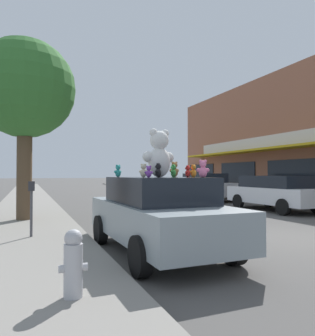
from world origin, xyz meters
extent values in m
plane|color=#514F4C|center=(0.00, 0.00, 0.00)|extent=(260.00, 260.00, 0.00)
cube|color=gray|center=(-6.15, 0.00, 0.07)|extent=(2.65, 90.00, 0.14)
cube|color=black|center=(7.44, 7.86, 1.40)|extent=(0.06, 3.88, 2.00)
cube|color=black|center=(7.44, 12.96, 1.40)|extent=(0.06, 3.88, 2.00)
cube|color=black|center=(7.44, 18.06, 1.40)|extent=(0.06, 3.88, 2.00)
cube|color=#8C999E|center=(-3.75, -0.12, 0.66)|extent=(1.86, 4.26, 0.69)
cube|color=black|center=(-3.75, -0.12, 1.26)|extent=(1.61, 2.36, 0.51)
cylinder|color=black|center=(-4.64, 1.17, 0.32)|extent=(0.22, 0.65, 0.64)
cylinder|color=black|center=(-2.91, 1.21, 0.32)|extent=(0.22, 0.65, 0.64)
cylinder|color=black|center=(-4.58, -1.45, 0.32)|extent=(0.22, 0.65, 0.64)
cylinder|color=black|center=(-2.85, -1.41, 0.32)|extent=(0.22, 0.65, 0.64)
ellipsoid|color=white|center=(-3.73, -0.13, 1.82)|extent=(0.52, 0.47, 0.60)
sphere|color=white|center=(-3.73, -0.13, 2.26)|extent=(0.44, 0.44, 0.38)
sphere|color=white|center=(-3.59, -0.11, 2.41)|extent=(0.18, 0.18, 0.16)
sphere|color=white|center=(-3.86, -0.16, 2.41)|extent=(0.18, 0.18, 0.16)
sphere|color=white|center=(-3.75, 0.03, 2.24)|extent=(0.17, 0.17, 0.14)
sphere|color=white|center=(-3.49, -0.06, 1.92)|extent=(0.25, 0.25, 0.22)
sphere|color=white|center=(-3.97, -0.14, 1.92)|extent=(0.25, 0.25, 0.22)
ellipsoid|color=beige|center=(-4.07, -0.15, 1.60)|extent=(0.17, 0.17, 0.17)
sphere|color=beige|center=(-4.07, -0.15, 1.73)|extent=(0.15, 0.15, 0.11)
sphere|color=beige|center=(-4.04, -0.18, 1.77)|extent=(0.06, 0.06, 0.04)
sphere|color=beige|center=(-4.10, -0.12, 1.77)|extent=(0.06, 0.06, 0.04)
sphere|color=white|center=(-4.04, -0.12, 1.72)|extent=(0.06, 0.06, 0.04)
sphere|color=beige|center=(-4.01, -0.19, 1.63)|extent=(0.09, 0.09, 0.06)
sphere|color=beige|center=(-4.11, -0.10, 1.63)|extent=(0.09, 0.09, 0.06)
ellipsoid|color=red|center=(-3.22, -0.40, 1.59)|extent=(0.15, 0.15, 0.15)
sphere|color=red|center=(-3.22, -0.40, 1.70)|extent=(0.13, 0.13, 0.09)
sphere|color=red|center=(-3.20, -0.37, 1.74)|extent=(0.06, 0.06, 0.04)
sphere|color=red|center=(-3.25, -0.42, 1.74)|extent=(0.06, 0.06, 0.04)
sphere|color=#FF4741|center=(-3.25, -0.37, 1.70)|extent=(0.05, 0.05, 0.04)
sphere|color=red|center=(-3.19, -0.35, 1.62)|extent=(0.08, 0.08, 0.05)
sphere|color=red|center=(-3.27, -0.44, 1.62)|extent=(0.08, 0.08, 0.05)
ellipsoid|color=olive|center=(-3.22, 0.24, 1.62)|extent=(0.19, 0.17, 0.21)
sphere|color=olive|center=(-3.22, 0.24, 1.78)|extent=(0.16, 0.16, 0.13)
sphere|color=olive|center=(-3.17, 0.25, 1.83)|extent=(0.07, 0.07, 0.06)
sphere|color=olive|center=(-3.27, 0.22, 1.83)|extent=(0.07, 0.07, 0.06)
sphere|color=tan|center=(-3.23, 0.29, 1.77)|extent=(0.06, 0.06, 0.05)
sphere|color=olive|center=(-3.14, 0.27, 1.66)|extent=(0.09, 0.09, 0.08)
sphere|color=olive|center=(-3.30, 0.23, 1.66)|extent=(0.09, 0.09, 0.08)
ellipsoid|color=pink|center=(-3.26, -1.08, 1.62)|extent=(0.19, 0.18, 0.20)
sphere|color=pink|center=(-3.26, -1.08, 1.76)|extent=(0.17, 0.17, 0.13)
sphere|color=pink|center=(-3.22, -1.09, 1.81)|extent=(0.07, 0.07, 0.05)
sphere|color=pink|center=(-3.30, -1.06, 1.81)|extent=(0.07, 0.07, 0.05)
sphere|color=#FFA3DA|center=(-3.24, -1.03, 1.76)|extent=(0.06, 0.06, 0.05)
sphere|color=pink|center=(-3.18, -1.10, 1.65)|extent=(0.10, 0.10, 0.07)
sphere|color=pink|center=(-3.33, -1.04, 1.65)|extent=(0.10, 0.10, 0.07)
ellipsoid|color=purple|center=(-4.11, -0.56, 1.59)|extent=(0.13, 0.13, 0.14)
sphere|color=purple|center=(-4.11, -0.56, 1.69)|extent=(0.12, 0.12, 0.09)
sphere|color=purple|center=(-4.08, -0.57, 1.72)|extent=(0.05, 0.05, 0.04)
sphere|color=purple|center=(-4.14, -0.54, 1.72)|extent=(0.05, 0.05, 0.04)
sphere|color=#BA67ED|center=(-4.09, -0.53, 1.68)|extent=(0.04, 0.04, 0.03)
sphere|color=purple|center=(-4.06, -0.58, 1.61)|extent=(0.07, 0.07, 0.05)
sphere|color=purple|center=(-4.15, -0.52, 1.61)|extent=(0.07, 0.07, 0.05)
ellipsoid|color=orange|center=(-3.09, -0.40, 1.60)|extent=(0.16, 0.15, 0.16)
sphere|color=orange|center=(-3.09, -0.40, 1.71)|extent=(0.14, 0.14, 0.10)
sphere|color=orange|center=(-3.06, -0.38, 1.75)|extent=(0.06, 0.06, 0.04)
sphere|color=orange|center=(-3.13, -0.42, 1.75)|extent=(0.06, 0.06, 0.04)
sphere|color=#FFBA41|center=(-3.11, -0.36, 1.71)|extent=(0.05, 0.05, 0.04)
sphere|color=orange|center=(-3.04, -0.36, 1.63)|extent=(0.08, 0.08, 0.06)
sphere|color=orange|center=(-3.15, -0.42, 1.63)|extent=(0.08, 0.08, 0.06)
ellipsoid|color=black|center=(-3.84, -0.35, 1.60)|extent=(0.17, 0.17, 0.17)
sphere|color=black|center=(-3.84, -0.35, 1.73)|extent=(0.15, 0.15, 0.11)
sphere|color=black|center=(-3.81, -0.32, 1.77)|extent=(0.06, 0.06, 0.05)
sphere|color=black|center=(-3.86, -0.38, 1.77)|extent=(0.06, 0.06, 0.05)
sphere|color=#3A3A3D|center=(-3.87, -0.32, 1.72)|extent=(0.06, 0.06, 0.04)
sphere|color=black|center=(-3.80, -0.30, 1.63)|extent=(0.09, 0.09, 0.06)
sphere|color=black|center=(-3.89, -0.40, 1.63)|extent=(0.09, 0.09, 0.06)
ellipsoid|color=green|center=(-3.33, 0.05, 1.60)|extent=(0.17, 0.17, 0.17)
sphere|color=green|center=(-3.33, 0.05, 1.72)|extent=(0.15, 0.15, 0.11)
sphere|color=green|center=(-3.31, 0.07, 1.77)|extent=(0.06, 0.06, 0.04)
sphere|color=green|center=(-3.36, 0.02, 1.77)|extent=(0.06, 0.06, 0.04)
sphere|color=#5ADA6D|center=(-3.37, 0.08, 1.72)|extent=(0.06, 0.06, 0.04)
sphere|color=green|center=(-3.29, 0.10, 1.63)|extent=(0.09, 0.09, 0.06)
sphere|color=green|center=(-3.38, 0.00, 1.63)|extent=(0.09, 0.09, 0.06)
ellipsoid|color=teal|center=(-4.39, 0.56, 1.60)|extent=(0.16, 0.16, 0.17)
sphere|color=teal|center=(-4.39, 0.56, 1.72)|extent=(0.14, 0.14, 0.10)
sphere|color=teal|center=(-4.36, 0.58, 1.76)|extent=(0.06, 0.06, 0.04)
sphere|color=teal|center=(-4.43, 0.54, 1.76)|extent=(0.06, 0.06, 0.04)
sphere|color=#47CDC6|center=(-4.42, 0.60, 1.72)|extent=(0.05, 0.05, 0.04)
sphere|color=teal|center=(-4.34, 0.60, 1.63)|extent=(0.08, 0.08, 0.06)
sphere|color=teal|center=(-4.46, 0.54, 1.63)|extent=(0.08, 0.08, 0.06)
cube|color=silver|center=(3.78, 5.07, 0.66)|extent=(1.78, 4.63, 0.68)
cube|color=black|center=(3.78, 5.07, 1.26)|extent=(1.56, 3.07, 0.51)
cylinder|color=black|center=(2.90, 6.50, 0.32)|extent=(0.20, 0.64, 0.64)
cylinder|color=black|center=(4.65, 6.50, 0.32)|extent=(0.20, 0.64, 0.64)
cylinder|color=black|center=(2.90, 3.64, 0.32)|extent=(0.20, 0.64, 0.64)
cube|color=#B7B7BC|center=(3.78, 11.13, 0.70)|extent=(1.79, 4.69, 0.76)
cube|color=black|center=(3.78, 11.13, 1.35)|extent=(1.58, 2.78, 0.54)
cylinder|color=black|center=(2.90, 12.58, 0.32)|extent=(0.20, 0.64, 0.64)
cylinder|color=black|center=(4.65, 12.58, 0.32)|extent=(0.20, 0.64, 0.64)
cylinder|color=black|center=(2.90, 9.68, 0.32)|extent=(0.20, 0.64, 0.64)
cylinder|color=black|center=(4.65, 9.68, 0.32)|extent=(0.20, 0.64, 0.64)
cylinder|color=brown|center=(-6.28, 5.01, 1.56)|extent=(0.47, 0.47, 2.84)
sphere|color=#33702D|center=(-6.28, 5.01, 4.33)|extent=(3.16, 3.16, 3.16)
cylinder|color=#B2B2B7|center=(-5.68, -2.29, 0.45)|extent=(0.22, 0.22, 0.62)
sphere|color=#B2B2B7|center=(-5.68, -2.29, 0.83)|extent=(0.21, 0.21, 0.21)
cylinder|color=#B2B2B7|center=(-5.80, -2.29, 0.49)|extent=(0.10, 0.09, 0.09)
cylinder|color=#B2B2B7|center=(-5.57, -2.29, 0.49)|extent=(0.10, 0.09, 0.09)
cylinder|color=#4C4C51|center=(-6.10, 1.85, 0.67)|extent=(0.06, 0.06, 1.05)
cube|color=#2D2D33|center=(-6.10, 1.85, 1.30)|extent=(0.14, 0.10, 0.22)
camera|label=1|loc=(-6.19, -6.22, 1.58)|focal=35.00mm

